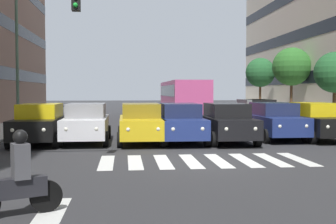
{
  "coord_description": "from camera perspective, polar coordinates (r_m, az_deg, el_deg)",
  "views": [
    {
      "loc": [
        2.59,
        13.33,
        2.26
      ],
      "look_at": [
        0.8,
        -3.74,
        1.41
      ],
      "focal_mm": 44.95,
      "sensor_mm": 36.0,
      "label": 1
    }
  ],
  "objects": [
    {
      "name": "car_2",
      "position": [
        18.65,
        7.99,
        -1.41
      ],
      "size": [
        2.02,
        4.44,
        1.72
      ],
      "color": "black",
      "rests_on": "ground_plane"
    },
    {
      "name": "street_tree_3",
      "position": [
        37.34,
        12.41,
        5.23
      ],
      "size": [
        2.52,
        2.52,
        4.99
      ],
      "color": "#513823",
      "rests_on": "sidewalk_left"
    },
    {
      "name": "street_tree_2",
      "position": [
        32.02,
        16.42,
        5.9
      ],
      "size": [
        2.78,
        2.78,
        5.29
      ],
      "color": "#513823",
      "rests_on": "sidewalk_left"
    },
    {
      "name": "car_3",
      "position": [
        18.43,
        1.67,
        -1.44
      ],
      "size": [
        2.02,
        4.44,
        1.72
      ],
      "color": "navy",
      "rests_on": "ground_plane"
    },
    {
      "name": "car_4",
      "position": [
        18.34,
        -3.7,
        -1.46
      ],
      "size": [
        2.02,
        4.44,
        1.72
      ],
      "color": "gold",
      "rests_on": "ground_plane"
    },
    {
      "name": "ground_plane",
      "position": [
        13.76,
        4.98,
        -6.62
      ],
      "size": [
        180.0,
        180.0,
        0.0
      ],
      "primitive_type": "plane",
      "color": "#2D2D30"
    },
    {
      "name": "car_5",
      "position": [
        18.72,
        -11.01,
        -1.42
      ],
      "size": [
        2.02,
        4.44,
        1.72
      ],
      "color": "silver",
      "rests_on": "ground_plane"
    },
    {
      "name": "car_0",
      "position": [
        20.63,
        19.49,
        -1.14
      ],
      "size": [
        2.02,
        4.44,
        1.72
      ],
      "color": "black",
      "rests_on": "ground_plane"
    },
    {
      "name": "lane_arrow_1",
      "position": [
        8.26,
        -15.63,
        -13.11
      ],
      "size": [
        0.5,
        2.2,
        0.01
      ],
      "primitive_type": "cube",
      "color": "silver",
      "rests_on": "ground_plane"
    },
    {
      "name": "car_row2_1",
      "position": [
        28.13,
        11.58,
        -0.02
      ],
      "size": [
        2.02,
        4.44,
        1.72
      ],
      "color": "#B2B7BC",
      "rests_on": "ground_plane"
    },
    {
      "name": "car_6",
      "position": [
        18.81,
        -16.98,
        -1.47
      ],
      "size": [
        2.02,
        4.44,
        1.72
      ],
      "color": "black",
      "rests_on": "ground_plane"
    },
    {
      "name": "bus_behind_traffic",
      "position": [
        32.25,
        2.03,
        2.13
      ],
      "size": [
        2.78,
        10.5,
        3.0
      ],
      "color": "#DB5193",
      "rests_on": "ground_plane"
    },
    {
      "name": "car_row2_0",
      "position": [
        28.2,
        12.23,
        -0.02
      ],
      "size": [
        2.02,
        4.44,
        1.72
      ],
      "color": "black",
      "rests_on": "ground_plane"
    },
    {
      "name": "street_tree_1",
      "position": [
        25.78,
        21.68,
        4.99
      ],
      "size": [
        2.34,
        2.34,
        4.35
      ],
      "color": "#513823",
      "rests_on": "sidewalk_left"
    },
    {
      "name": "crosswalk_markings",
      "position": [
        13.76,
        4.98,
        -6.6
      ],
      "size": [
        6.75,
        2.8,
        0.01
      ],
      "color": "silver",
      "rests_on": "ground_plane"
    },
    {
      "name": "street_lamp_right",
      "position": [
        24.93,
        -18.5,
        8.69
      ],
      "size": [
        3.54,
        0.28,
        7.66
      ],
      "color": "#4C6B56",
      "rests_on": "sidewalk_right"
    },
    {
      "name": "motorcycle_with_rider",
      "position": [
        8.12,
        -19.79,
        -8.78
      ],
      "size": [
        1.58,
        0.82,
        1.57
      ],
      "color": "black",
      "rests_on": "ground_plane"
    },
    {
      "name": "car_1",
      "position": [
        20.29,
        14.2,
        -1.13
      ],
      "size": [
        2.02,
        4.44,
        1.72
      ],
      "color": "navy",
      "rests_on": "ground_plane"
    }
  ]
}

